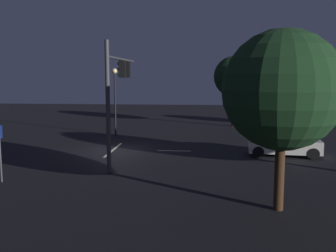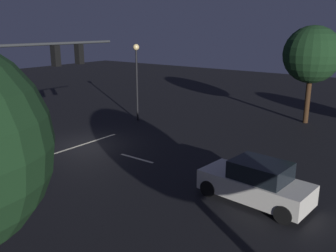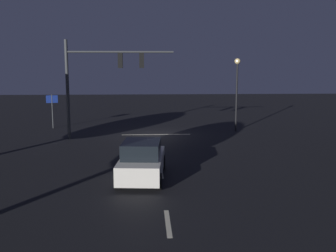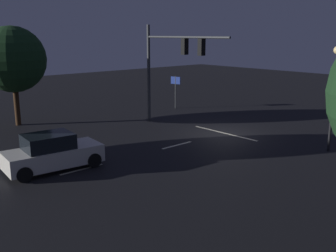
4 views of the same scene
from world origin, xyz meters
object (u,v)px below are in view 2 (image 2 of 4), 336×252
traffic_signal_assembly (33,74)px  tree_left_near (312,55)px  street_lamp_left_kerb (137,68)px  car_approaching (256,183)px

traffic_signal_assembly → tree_left_near: (-16.55, 7.71, 0.25)m
traffic_signal_assembly → street_lamp_left_kerb: size_ratio=1.32×
street_lamp_left_kerb → tree_left_near: tree_left_near is taller
car_approaching → tree_left_near: (-13.71, -2.15, 4.01)m
street_lamp_left_kerb → tree_left_near: size_ratio=0.81×
traffic_signal_assembly → street_lamp_left_kerb: traffic_signal_assembly is taller
street_lamp_left_kerb → traffic_signal_assembly: bearing=13.9°
traffic_signal_assembly → car_approaching: bearing=106.0°
street_lamp_left_kerb → car_approaching: bearing=60.3°
traffic_signal_assembly → street_lamp_left_kerb: 10.18m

